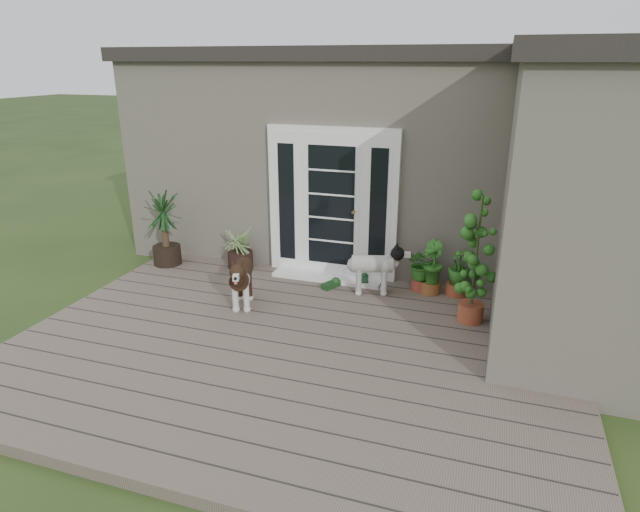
% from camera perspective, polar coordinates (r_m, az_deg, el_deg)
% --- Properties ---
extents(deck, '(6.20, 4.60, 0.12)m').
position_cam_1_polar(deck, '(6.13, -3.13, -9.86)').
color(deck, '#6B5B4C').
rests_on(deck, ground).
extents(house_main, '(7.40, 4.00, 3.10)m').
position_cam_1_polar(house_main, '(9.53, 6.17, 10.46)').
color(house_main, '#665E54').
rests_on(house_main, ground).
extents(roof_main, '(7.60, 4.20, 0.20)m').
position_cam_1_polar(roof_main, '(9.40, 6.57, 20.42)').
color(roof_main, '#2D2826').
rests_on(roof_main, house_main).
extents(house_wing, '(1.60, 2.40, 3.10)m').
position_cam_1_polar(house_wing, '(6.30, 26.12, 3.59)').
color(house_wing, '#665E54').
rests_on(house_wing, ground).
extents(roof_wing, '(1.80, 2.60, 0.20)m').
position_cam_1_polar(roof_wing, '(6.11, 28.57, 18.57)').
color(roof_wing, '#2D2826').
rests_on(roof_wing, house_wing).
extents(door_unit, '(1.90, 0.14, 2.15)m').
position_cam_1_polar(door_unit, '(7.71, 1.29, 5.60)').
color(door_unit, white).
rests_on(door_unit, deck).
extents(door_step, '(1.60, 0.40, 0.05)m').
position_cam_1_polar(door_step, '(7.85, 0.80, -2.19)').
color(door_step, white).
rests_on(door_step, deck).
extents(brindle_dog, '(0.57, 0.84, 0.65)m').
position_cam_1_polar(brindle_dog, '(6.95, -8.26, -2.79)').
color(brindle_dog, '#311E12').
rests_on(brindle_dog, deck).
extents(white_dog, '(0.80, 0.51, 0.62)m').
position_cam_1_polar(white_dog, '(7.29, 5.53, -1.68)').
color(white_dog, silver).
rests_on(white_dog, deck).
extents(spider_plant, '(0.78, 0.78, 0.68)m').
position_cam_1_polar(spider_plant, '(8.25, -8.50, 1.03)').
color(spider_plant, '#7B9C60').
rests_on(spider_plant, deck).
extents(yucca, '(0.92, 0.92, 1.17)m').
position_cam_1_polar(yucca, '(8.56, -16.15, 2.86)').
color(yucca, black).
rests_on(yucca, deck).
extents(herb_a, '(0.56, 0.56, 0.53)m').
position_cam_1_polar(herb_a, '(7.50, 10.66, -1.67)').
color(herb_a, '#17521D').
rests_on(herb_a, deck).
extents(herb_b, '(0.49, 0.49, 0.52)m').
position_cam_1_polar(herb_b, '(7.43, 11.69, -1.98)').
color(herb_b, '#1F5819').
rests_on(herb_b, deck).
extents(herb_c, '(0.35, 0.35, 0.52)m').
position_cam_1_polar(herb_c, '(7.46, 14.40, -2.11)').
color(herb_c, '#184F16').
rests_on(herb_c, deck).
extents(sapling, '(0.62, 0.62, 1.62)m').
position_cam_1_polar(sapling, '(6.56, 16.22, -0.25)').
color(sapling, '#1D6621').
rests_on(sapling, deck).
extents(clog_left, '(0.22, 0.34, 0.09)m').
position_cam_1_polar(clog_left, '(7.71, 4.73, -2.53)').
color(clog_left, '#15361C').
rests_on(clog_left, deck).
extents(clog_right, '(0.29, 0.37, 0.10)m').
position_cam_1_polar(clog_right, '(7.53, 1.17, -3.00)').
color(clog_right, '#163917').
rests_on(clog_right, deck).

